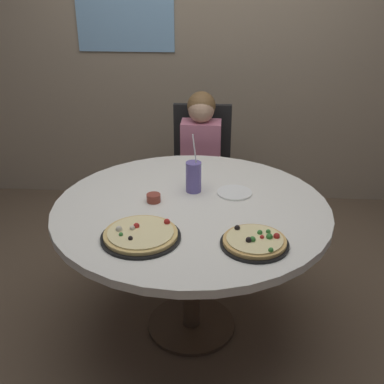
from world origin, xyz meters
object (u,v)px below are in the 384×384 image
Objects in this scene: plate_small at (235,193)px; sauce_bowl at (154,198)px; pizza_veggie at (141,235)px; soda_cup at (193,177)px; diner_child at (200,183)px; pizza_cheese at (255,242)px; dining_table at (191,221)px; chair_wooden at (202,166)px.

sauce_bowl is at bearing -163.47° from plate_small.
pizza_veggie is 1.13× the size of soda_cup.
diner_child is 1.26m from pizza_cheese.
pizza_cheese reaches higher than sauce_bowl.
pizza_veggie and pizza_cheese have the same top height.
plate_small is (0.21, 0.15, 0.09)m from dining_table.
pizza_cheese is 4.16× the size of sauce_bowl.
pizza_cheese is (0.49, -0.02, 0.00)m from pizza_veggie.
soda_cup reaches higher than plate_small.
sauce_bowl is at bearing 142.03° from pizza_cheese.
diner_child is 3.11× the size of pizza_veggie.
pizza_veggie reaches higher than sauce_bowl.
chair_wooden is 1.39m from pizza_veggie.
diner_child reaches higher than plate_small.
chair_wooden is 3.09× the size of soda_cup.
chair_wooden reaches higher than plate_small.
sauce_bowl is at bearing -103.07° from diner_child.
pizza_cheese is at bearing -37.97° from sauce_bowl.
diner_child is at bearing 89.77° from soda_cup.
chair_wooden is 5.28× the size of plate_small.
chair_wooden reaches higher than dining_table.
dining_table is 1.25× the size of diner_child.
sauce_bowl reaches higher than dining_table.
diner_child is 1.22m from pizza_veggie.
dining_table is at bearing 130.24° from pizza_cheese.
chair_wooden is at bearing 89.70° from soda_cup.
dining_table is at bearing -89.94° from diner_child.
diner_child reaches higher than chair_wooden.
pizza_cheese is (0.29, -1.19, 0.28)m from diner_child.
pizza_veggie is at bearing -111.54° from soda_cup.
diner_child is 3.52× the size of soda_cup.
pizza_cheese is 0.95× the size of soda_cup.
pizza_veggie is (-0.20, -0.32, 0.10)m from dining_table.
dining_table is 4.42× the size of soda_cup.
soda_cup reaches higher than sauce_bowl.
pizza_veggie is at bearing -91.04° from sauce_bowl.
plate_small reaches higher than dining_table.
diner_child is 6.01× the size of plate_small.
sauce_bowl is 0.42m from plate_small.
soda_cup reaches higher than chair_wooden.
pizza_cheese is 0.50m from plate_small.
pizza_cheese reaches higher than dining_table.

